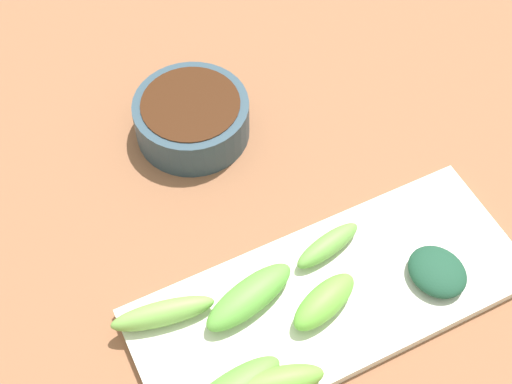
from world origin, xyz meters
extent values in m
cube|color=brown|center=(0.00, 0.00, 0.01)|extent=(2.10, 2.10, 0.02)
cylinder|color=#2F4553|center=(-0.15, -0.04, 0.04)|extent=(0.12, 0.12, 0.04)
cylinder|color=#3E2010|center=(-0.15, -0.04, 0.05)|extent=(0.10, 0.10, 0.03)
cube|color=silver|center=(0.08, -0.01, 0.03)|extent=(0.14, 0.35, 0.01)
ellipsoid|color=#5FA63F|center=(0.05, -0.07, 0.04)|extent=(0.05, 0.10, 0.03)
ellipsoid|color=#79B34D|center=(0.04, -0.15, 0.04)|extent=(0.04, 0.09, 0.02)
ellipsoid|color=#1C4631|center=(0.10, 0.09, 0.04)|extent=(0.06, 0.06, 0.02)
ellipsoid|color=#6BBB3F|center=(0.09, -0.02, 0.05)|extent=(0.05, 0.07, 0.03)
ellipsoid|color=#6CAA47|center=(0.04, 0.01, 0.04)|extent=(0.03, 0.07, 0.02)
ellipsoid|color=#70B441|center=(0.13, -0.09, 0.05)|extent=(0.04, 0.09, 0.03)
camera|label=1|loc=(0.30, -0.19, 0.60)|focal=50.22mm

